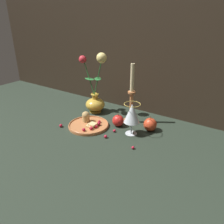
{
  "coord_description": "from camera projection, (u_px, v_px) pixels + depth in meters",
  "views": [
    {
      "loc": [
        0.64,
        -0.84,
        0.57
      ],
      "look_at": [
        0.05,
        0.02,
        0.1
      ],
      "focal_mm": 35.0,
      "sensor_mm": 36.0,
      "label": 1
    }
  ],
  "objects": [
    {
      "name": "wine_glass",
      "position": [
        132.0,
        114.0,
        1.09
      ],
      "size": [
        0.08,
        0.08,
        0.17
      ],
      "color": "silver",
      "rests_on": "ground_plane"
    },
    {
      "name": "vase",
      "position": [
        95.0,
        96.0,
        1.35
      ],
      "size": [
        0.19,
        0.12,
        0.38
      ],
      "color": "gold",
      "rests_on": "ground_plane"
    },
    {
      "name": "berry_under_candlestick",
      "position": [
        114.0,
        131.0,
        1.15
      ],
      "size": [
        0.02,
        0.02,
        0.02
      ],
      "primitive_type": "sphere",
      "color": "#AD192D",
      "rests_on": "ground_plane"
    },
    {
      "name": "berry_near_plate",
      "position": [
        133.0,
        148.0,
        1.0
      ],
      "size": [
        0.01,
        0.01,
        0.01
      ],
      "primitive_type": "sphere",
      "color": "#AD192D",
      "rests_on": "ground_plane"
    },
    {
      "name": "berry_by_glass_stem",
      "position": [
        61.0,
        126.0,
        1.2
      ],
      "size": [
        0.02,
        0.02,
        0.02
      ],
      "primitive_type": "sphere",
      "color": "#AD192D",
      "rests_on": "ground_plane"
    },
    {
      "name": "berry_front_center",
      "position": [
        106.0,
        136.0,
        1.09
      ],
      "size": [
        0.02,
        0.02,
        0.02
      ],
      "primitive_type": "sphere",
      "color": "#AD192D",
      "rests_on": "ground_plane"
    },
    {
      "name": "candlestick",
      "position": [
        131.0,
        103.0,
        1.21
      ],
      "size": [
        0.09,
        0.09,
        0.35
      ],
      "color": "#B77042",
      "rests_on": "ground_plane"
    },
    {
      "name": "apple_beside_vase",
      "position": [
        118.0,
        121.0,
        1.2
      ],
      "size": [
        0.06,
        0.06,
        0.08
      ],
      "color": "red",
      "rests_on": "ground_plane"
    },
    {
      "name": "ground_plane",
      "position": [
        101.0,
        128.0,
        1.19
      ],
      "size": [
        2.4,
        2.4,
        0.0
      ],
      "primitive_type": "plane",
      "color": "#232D23",
      "rests_on": "ground"
    },
    {
      "name": "apple_near_glass",
      "position": [
        150.0,
        124.0,
        1.16
      ],
      "size": [
        0.07,
        0.07,
        0.08
      ],
      "color": "#D14223",
      "rests_on": "ground_plane"
    },
    {
      "name": "plate_with_pastries",
      "position": [
        88.0,
        124.0,
        1.21
      ],
      "size": [
        0.22,
        0.22,
        0.07
      ],
      "color": "#B77042",
      "rests_on": "ground_plane"
    },
    {
      "name": "wall_back",
      "position": [
        137.0,
        8.0,
        1.22
      ],
      "size": [
        2.4,
        0.04,
        1.2
      ],
      "primitive_type": "cube",
      "color": "#2D2319",
      "rests_on": "ground_plane"
    }
  ]
}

